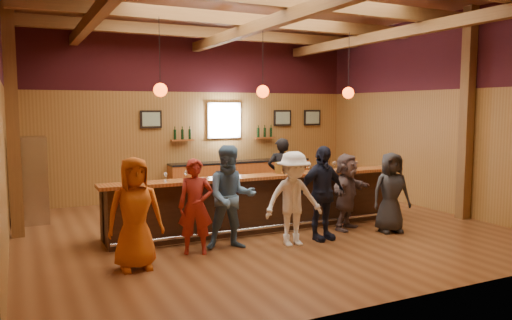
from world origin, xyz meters
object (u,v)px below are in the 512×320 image
(customer_navy, at_px, (322,193))
(ice_bucket, at_px, (280,168))
(customer_redvest, at_px, (196,206))
(customer_dark, at_px, (391,192))
(customer_white, at_px, (293,199))
(bar_counter, at_px, (260,202))
(customer_orange, at_px, (135,213))
(bartender, at_px, (281,175))
(bottle_a, at_px, (286,166))
(customer_denim, at_px, (231,197))
(back_bar_cabinet, at_px, (241,178))
(stainless_fridge, at_px, (29,180))
(customer_brown, at_px, (347,192))

(customer_navy, height_order, ice_bucket, customer_navy)
(customer_redvest, relative_size, customer_dark, 1.02)
(customer_white, bearing_deg, bar_counter, 91.79)
(customer_orange, distance_m, ice_bucket, 3.37)
(bar_counter, bearing_deg, customer_orange, -151.92)
(bartender, bearing_deg, bottle_a, 84.99)
(bartender, bearing_deg, customer_denim, 65.43)
(ice_bucket, bearing_deg, bar_counter, 142.82)
(ice_bucket, bearing_deg, customer_dark, -32.76)
(customer_navy, bearing_deg, bartender, 73.24)
(customer_white, distance_m, customer_navy, 0.66)
(customer_dark, xyz_separation_m, bartender, (-1.02, 2.53, 0.08))
(customer_dark, height_order, bartender, bartender)
(bartender, relative_size, bottle_a, 4.85)
(bar_counter, distance_m, customer_denim, 1.60)
(back_bar_cabinet, relative_size, customer_orange, 2.38)
(customer_redvest, bearing_deg, customer_orange, -139.86)
(customer_dark, height_order, bottle_a, customer_dark)
(customer_orange, relative_size, customer_redvest, 1.07)
(stainless_fridge, height_order, customer_dark, stainless_fridge)
(bar_counter, relative_size, customer_orange, 3.75)
(back_bar_cabinet, xyz_separation_m, customer_navy, (-0.58, -4.86, 0.38))
(stainless_fridge, bearing_deg, customer_navy, -38.42)
(bar_counter, bearing_deg, customer_dark, -33.44)
(back_bar_cabinet, height_order, ice_bucket, ice_bucket)
(stainless_fridge, xyz_separation_m, customer_white, (4.07, -3.86, -0.08))
(bar_counter, xyz_separation_m, customer_orange, (-2.79, -1.49, 0.32))
(stainless_fridge, distance_m, ice_bucket, 5.19)
(customer_brown, relative_size, customer_dark, 0.98)
(customer_dark, relative_size, ice_bucket, 7.22)
(customer_white, height_order, customer_brown, customer_white)
(back_bar_cabinet, distance_m, customer_white, 5.14)
(stainless_fridge, height_order, customer_redvest, stainless_fridge)
(customer_navy, relative_size, ice_bucket, 8.02)
(customer_navy, xyz_separation_m, customer_brown, (0.87, 0.44, -0.10))
(stainless_fridge, bearing_deg, customer_white, -43.49)
(customer_dark, bearing_deg, ice_bucket, 161.70)
(back_bar_cabinet, xyz_separation_m, customer_dark, (0.93, -4.97, 0.30))
(stainless_fridge, bearing_deg, customer_redvest, -56.19)
(customer_orange, xyz_separation_m, customer_dark, (4.91, 0.09, -0.07))
(customer_brown, height_order, bottle_a, customer_brown)
(customer_navy, bearing_deg, customer_dark, -9.21)
(back_bar_cabinet, bearing_deg, bar_counter, -108.34)
(back_bar_cabinet, distance_m, bottle_a, 3.92)
(ice_bucket, height_order, bottle_a, bottle_a)
(stainless_fridge, bearing_deg, bar_counter, -30.76)
(bar_counter, relative_size, customer_navy, 3.68)
(customer_redvest, bearing_deg, bottle_a, 43.33)
(customer_white, height_order, ice_bucket, customer_white)
(customer_orange, xyz_separation_m, customer_navy, (3.40, 0.20, 0.02))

